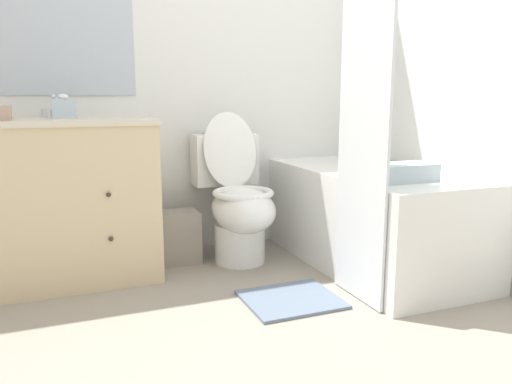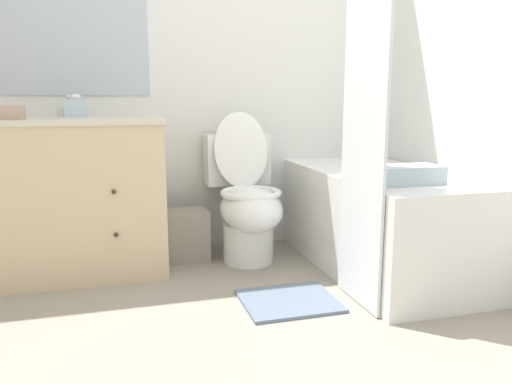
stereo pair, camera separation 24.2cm
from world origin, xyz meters
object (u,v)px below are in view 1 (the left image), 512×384
Objects in this scene: toilet at (237,201)px; bath_towel_folded at (399,173)px; vanity_cabinet at (61,199)px; wastebasket at (177,237)px; bathtub at (371,217)px; sink_faucet at (55,111)px; bath_mat at (291,299)px; tissue_box at (64,108)px.

toilet is 0.97m from bath_towel_folded.
wastebasket is (0.63, 0.05, -0.29)m from vanity_cabinet.
vanity_cabinet reaches higher than bathtub.
sink_faucet is 1.64m from bath_mat.
bath_towel_folded is (0.59, -0.74, 0.24)m from toilet.
toilet is at bearing 92.18° from bath_mat.
tissue_box is at bearing 13.56° from vanity_cabinet.
sink_faucet is (-0.00, 0.20, 0.46)m from vanity_cabinet.
vanity_cabinet reaches higher than bath_towel_folded.
bathtub is at bearing -26.02° from toilet.
bath_mat is at bearing -87.82° from toilet.
bathtub is 1.16m from wastebasket.
bathtub is (1.68, -0.41, -0.16)m from vanity_cabinet.
bathtub is at bearing -23.38° from wastebasket.
bath_towel_folded is at bearing -5.04° from bath_mat.
bath_mat is at bearing -36.76° from vanity_cabinet.
wastebasket is 1.34m from bath_towel_folded.
bathtub is 1.81m from tissue_box.
wastebasket is at bearing -13.66° from sink_faucet.
toilet is 2.92× the size of wastebasket.
bathtub reaches higher than bath_mat.
vanity_cabinet is 1.74m from bathtub.
bath_mat is (1.00, -0.75, -0.43)m from vanity_cabinet.
wastebasket is at bearing 162.37° from toilet.
vanity_cabinet is 2.20× the size of bath_mat.
sink_faucet is 0.32× the size of bath_mat.
sink_faucet reaches higher than bath_mat.
tissue_box is (-0.58, -0.04, 0.76)m from wastebasket.
bath_towel_folded reaches higher than bath_mat.
sink_faucet and tissue_box have the same top height.
sink_faucet is 1.14× the size of tissue_box.
wastebasket is 0.89m from bath_mat.
bath_towel_folded is 0.80× the size of bath_mat.
wastebasket reaches higher than bath_mat.
toilet is 1.08m from tissue_box.
toilet reaches higher than bath_mat.
toilet is at bearing -15.09° from sink_faucet.
toilet is 0.64× the size of bathtub.
bathtub is at bearing -13.58° from vanity_cabinet.
tissue_box reaches higher than toilet.
sink_faucet is 1.89m from bathtub.
bath_towel_folded is at bearing -42.20° from wastebasket.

